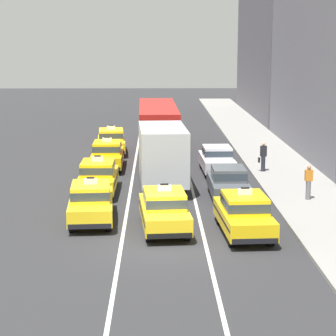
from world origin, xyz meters
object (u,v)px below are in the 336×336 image
taxi_right_nearest (244,213)px  taxi_left_nearest (91,201)px  taxi_left_third (107,154)px  taxi_center_nearest (164,209)px  bus_center_third (158,126)px  box_truck_center_second (162,153)px  sedan_right_third (217,159)px  sedan_right_second (228,182)px  taxi_left_fourth (111,141)px  pedestrian_mid_block (263,157)px  taxi_left_second (98,176)px  pedestrian_near_crosswalk (309,182)px

taxi_right_nearest → taxi_left_nearest: bearing=162.0°
taxi_right_nearest → taxi_left_third: bearing=115.2°
taxi_center_nearest → bus_center_third: 18.69m
box_truck_center_second → taxi_right_nearest: 9.33m
sedan_right_third → bus_center_third: bearing=115.2°
taxi_left_third → sedan_right_second: bearing=-50.0°
taxi_left_fourth → box_truck_center_second: size_ratio=0.66×
sedan_right_second → sedan_right_third: size_ratio=0.99×
taxi_right_nearest → box_truck_center_second: bearing=110.0°
taxi_right_nearest → pedestrian_mid_block: size_ratio=2.75×
sedan_right_second → pedestrian_mid_block: bearing=66.1°
taxi_left_third → taxi_center_nearest: bearing=-75.9°
taxi_left_second → taxi_center_nearest: 7.29m
pedestrian_near_crosswalk → taxi_left_nearest: bearing=-162.6°
box_truck_center_second → taxi_right_nearest: box_truck_center_second is taller
sedan_right_second → sedan_right_third: same height
taxi_center_nearest → bus_center_third: size_ratio=0.42×
taxi_left_third → bus_center_third: (3.03, 5.82, 0.94)m
taxi_left_second → sedan_right_second: (6.42, -1.30, -0.03)m
taxi_center_nearest → bus_center_third: (-0.20, 18.67, 0.94)m
taxi_left_nearest → taxi_left_third: size_ratio=1.02×
taxi_left_third → box_truck_center_second: size_ratio=0.65×
taxi_left_nearest → sedan_right_second: taxi_left_nearest is taller
bus_center_third → taxi_left_nearest: bearing=-99.5°
sedan_right_second → pedestrian_mid_block: (2.66, 6.01, 0.15)m
sedan_right_second → box_truck_center_second: bearing=138.9°
taxi_left_nearest → taxi_left_second: 5.21m
taxi_center_nearest → taxi_right_nearest: bearing=-12.6°
pedestrian_near_crosswalk → pedestrian_mid_block: 6.87m
taxi_left_third → box_truck_center_second: 5.87m
taxi_left_third → taxi_center_nearest: size_ratio=0.98×
taxi_left_fourth → taxi_right_nearest: same height
taxi_left_second → pedestrian_near_crosswalk: (10.15, -2.08, 0.11)m
taxi_left_second → sedan_right_second: bearing=-11.5°
bus_center_third → pedestrian_near_crosswalk: 15.92m
taxi_left_third → taxi_left_fourth: (-0.14, 5.40, 0.00)m
taxi_left_nearest → sedan_right_second: bearing=31.9°
box_truck_center_second → pedestrian_near_crosswalk: (6.93, -3.57, -0.80)m
taxi_left_fourth → sedan_right_second: 14.58m
pedestrian_near_crosswalk → taxi_left_third: bearing=140.4°
sedan_right_second → taxi_center_nearest: bearing=-121.3°
taxi_center_nearest → sedan_right_third: (3.19, 11.46, -0.03)m
taxi_left_second → taxi_left_fourth: size_ratio=0.98×
taxi_left_fourth → pedestrian_mid_block: bearing=-37.3°
sedan_right_third → box_truck_center_second: bearing=-133.0°
taxi_left_nearest → taxi_right_nearest: (6.24, -2.02, 0.00)m
taxi_left_third → sedan_right_second: (6.41, -7.63, -0.03)m
taxi_left_second → sedan_right_second: 6.55m
taxi_right_nearest → pedestrian_near_crosswalk: taxi_right_nearest is taller
box_truck_center_second → taxi_left_third: bearing=123.6°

